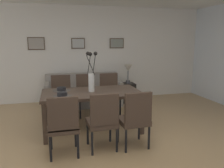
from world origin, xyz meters
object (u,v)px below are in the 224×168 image
Objects in this scene: centerpiece_vase at (91,77)px; framed_picture_right at (117,43)px; framed_picture_center at (78,43)px; sofa at (83,94)px; dining_chair_mid_right at (110,91)px; bowl_near_left at (62,94)px; dining_chair_mid_left at (135,117)px; dining_chair_far_right at (86,93)px; dining_chair_near_left at (63,123)px; side_table at (128,93)px; framed_picture_left at (36,44)px; dining_chair_near_right at (61,94)px; dining_table at (92,96)px; bowl_near_right at (61,89)px; table_lamp at (128,70)px; dining_chair_far_left at (103,119)px.

centerpiece_vase is 2.57m from framed_picture_right.
sofa is at bearing -83.64° from framed_picture_center.
dining_chair_mid_right is 1.19m from centerpiece_vase.
framed_picture_right reaches higher than dining_chair_mid_right.
framed_picture_center is (0.54, 2.48, 0.81)m from bowl_near_left.
framed_picture_center reaches higher than dining_chair_mid_left.
centerpiece_vase reaches higher than dining_chair_mid_left.
dining_chair_far_right is 5.41× the size of bowl_near_left.
dining_chair_mid_left is 1.17m from centerpiece_vase.
centerpiece_vase reaches higher than dining_chair_near_left.
centerpiece_vase is 1.92m from sofa.
framed_picture_left reaches higher than side_table.
dining_table is at bearing -59.81° from dining_chair_near_right.
dining_chair_near_left is 1.00× the size of dining_chair_far_right.
side_table is (1.82, 1.52, -0.52)m from bowl_near_right.
dining_chair_near_right is 0.74m from bowl_near_right.
dining_chair_near_right is 1.80× the size of table_lamp.
dining_chair_far_right is at bearing -128.74° from framed_picture_right.
framed_picture_right is at bearing 64.19° from centerpiece_vase.
dining_chair_near_right is 1.81m from framed_picture_center.
table_lamp is at bearing 24.76° from dining_chair_near_right.
sofa is (0.02, 2.65, -0.23)m from dining_chair_far_left.
dining_chair_near_left is at bearing -90.89° from dining_chair_near_right.
dining_chair_mid_left is at bearing -90.88° from dining_chair_mid_right.
bowl_near_left is 0.39× the size of framed_picture_left.
framed_picture_left reaches higher than dining_chair_far_right.
dining_chair_mid_right is at bearing -130.87° from table_lamp.
dining_chair_near_right is at bearing 89.47° from bowl_near_left.
centerpiece_vase is at bearing -59.73° from dining_chair_near_right.
dining_chair_far_right is at bearing 1.74° from dining_chair_near_right.
dining_chair_near_right is 1.16m from bowl_near_left.
dining_chair_mid_left is 1.25× the size of centerpiece_vase.
centerpiece_vase reaches higher than dining_chair_near_right.
bowl_near_left is at bearing -90.00° from bowl_near_right.
framed_picture_left is (-2.37, 0.51, 1.33)m from side_table.
bowl_near_left is at bearing -106.57° from sofa.
centerpiece_vase is 2.29m from side_table.
bowl_near_left is (0.02, 0.70, 0.27)m from dining_chair_near_left.
dining_table is at bearing -64.18° from framed_picture_left.
dining_chair_far_left is 2.13× the size of framed_picture_left.
dining_chair_mid_right is at bearing -111.60° from framed_picture_right.
dining_chair_near_left is at bearing -107.54° from dining_chair_far_right.
dining_chair_near_right is 2.11m from dining_chair_mid_left.
framed_picture_left is at bearing 130.04° from dining_chair_far_right.
dining_chair_far_left is 1.25× the size of centerpiece_vase.
bowl_near_right is (-1.10, -0.70, 0.27)m from dining_chair_mid_right.
dining_chair_far_right is 5.41× the size of bowl_near_right.
dining_table is 2.45× the size of centerpiece_vase.
dining_chair_near_right is 1.82m from framed_picture_left.
bowl_near_right is at bearing -140.03° from side_table.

